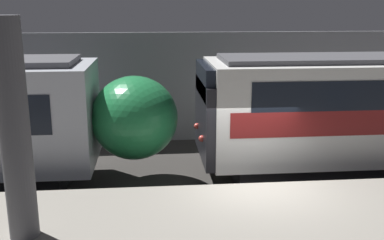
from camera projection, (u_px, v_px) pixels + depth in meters
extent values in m
plane|color=#33302D|center=(256.00, 218.00, 10.88)|extent=(120.00, 120.00, 0.00)
cube|color=gray|center=(217.00, 87.00, 16.87)|extent=(50.00, 0.15, 4.06)
cylinder|color=#56565B|center=(15.00, 132.00, 7.73)|extent=(0.52, 0.52, 3.94)
ellipsoid|color=#238447|center=(135.00, 117.00, 12.56)|extent=(2.42, 2.67, 2.33)
sphere|color=#F2EFCC|center=(169.00, 131.00, 12.75)|extent=(0.20, 0.20, 0.20)
cube|color=black|center=(205.00, 119.00, 12.76)|extent=(0.25, 2.85, 2.22)
cube|color=black|center=(205.00, 80.00, 12.48)|extent=(0.25, 2.56, 0.89)
sphere|color=#EA4C42|center=(202.00, 139.00, 12.21)|extent=(0.18, 0.18, 0.18)
sphere|color=#EA4C42|center=(197.00, 126.00, 13.47)|extent=(0.18, 0.18, 0.18)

